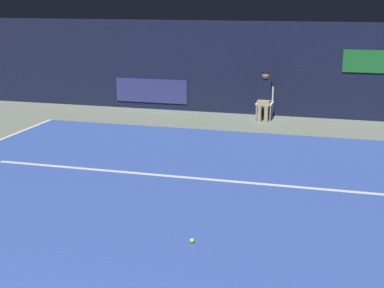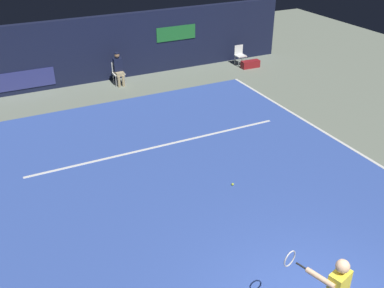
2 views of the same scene
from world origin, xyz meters
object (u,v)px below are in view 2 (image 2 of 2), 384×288
object	(u,v)px
line_judge_on_chair	(118,68)
tennis_ball	(233,184)
courtside_chair_near	(240,54)
equipment_bag	(250,64)

from	to	relation	value
line_judge_on_chair	tennis_ball	size ratio (longest dim) A/B	19.41
courtside_chair_near	tennis_ball	world-z (taller)	courtside_chair_near
line_judge_on_chair	courtside_chair_near	world-z (taller)	line_judge_on_chair
line_judge_on_chair	courtside_chair_near	size ratio (longest dim) A/B	1.50
line_judge_on_chair	tennis_ball	xyz separation A→B (m)	(0.33, -8.32, -0.64)
tennis_ball	equipment_bag	bearing A→B (deg)	54.34
line_judge_on_chair	courtside_chair_near	bearing A→B (deg)	-0.07
line_judge_on_chair	equipment_bag	world-z (taller)	line_judge_on_chair
line_judge_on_chair	courtside_chair_near	distance (m)	5.67
line_judge_on_chair	equipment_bag	xyz separation A→B (m)	(5.90, -0.56, -0.53)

